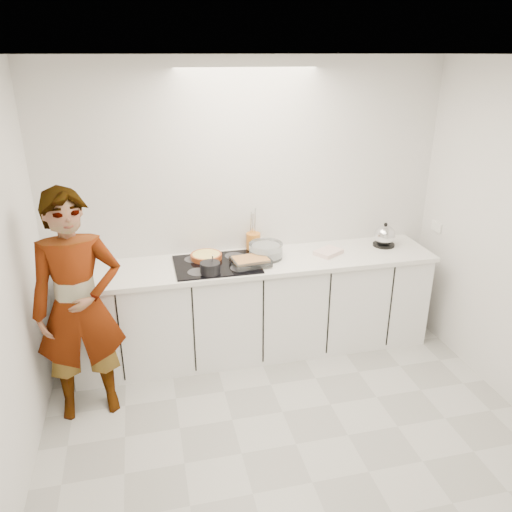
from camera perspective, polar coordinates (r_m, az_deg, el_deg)
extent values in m
cube|color=#B7B7B2|center=(3.84, 4.60, -20.64)|extent=(3.60, 3.20, 0.00)
cube|color=white|center=(2.82, 6.32, 21.91)|extent=(3.60, 3.20, 0.00)
cube|color=silver|center=(4.56, -0.97, 5.52)|extent=(3.60, 0.00, 2.60)
cube|color=silver|center=(1.92, 21.59, -22.64)|extent=(3.60, 0.00, 2.60)
cube|color=white|center=(5.07, 19.94, 3.17)|extent=(0.02, 0.15, 0.09)
cube|color=white|center=(4.60, -0.05, -5.99)|extent=(3.20, 0.58, 0.87)
cube|color=white|center=(4.40, -0.05, -0.77)|extent=(3.24, 0.64, 0.04)
cube|color=black|center=(4.31, -4.52, -0.95)|extent=(0.72, 0.54, 0.01)
cylinder|color=#A44820|center=(4.41, -5.71, -0.04)|extent=(0.35, 0.35, 0.04)
cylinder|color=#FFDF6D|center=(4.41, -5.72, 0.17)|extent=(0.30, 0.30, 0.01)
cylinder|color=black|center=(4.11, -5.26, -1.36)|extent=(0.19, 0.19, 0.09)
cylinder|color=silver|center=(4.12, -5.04, -0.69)|extent=(0.02, 0.07, 0.14)
cube|color=silver|center=(4.26, -0.62, -0.63)|extent=(0.34, 0.27, 0.06)
cube|color=tan|center=(4.25, -0.62, -0.37)|extent=(0.31, 0.23, 0.02)
cylinder|color=silver|center=(4.43, 1.13, 0.62)|extent=(0.31, 0.31, 0.14)
cylinder|color=white|center=(4.44, 1.13, 0.36)|extent=(0.26, 0.26, 0.06)
cube|color=white|center=(4.58, 8.27, 0.44)|extent=(0.29, 0.27, 0.04)
cylinder|color=black|center=(4.88, 14.38, 1.26)|extent=(0.22, 0.22, 0.02)
sphere|color=silver|center=(4.85, 14.49, 2.32)|extent=(0.22, 0.22, 0.20)
sphere|color=black|center=(4.82, 14.61, 3.52)|extent=(0.04, 0.04, 0.03)
cylinder|color=orange|center=(4.60, -0.31, 1.65)|extent=(0.17, 0.17, 0.16)
imported|color=white|center=(3.87, -19.60, -5.58)|extent=(0.69, 0.49, 1.78)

